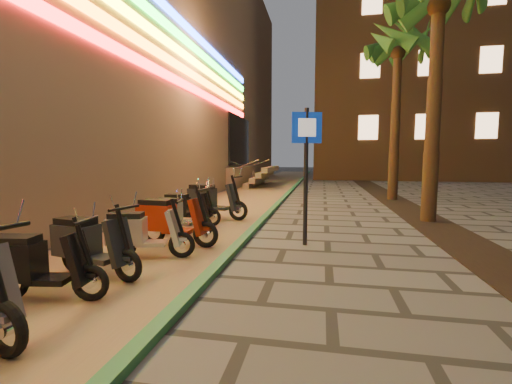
% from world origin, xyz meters
% --- Properties ---
extents(ground, '(120.00, 120.00, 0.00)m').
position_xyz_m(ground, '(0.00, 0.00, 0.00)').
color(ground, '#474442').
rests_on(ground, ground).
extents(parking_strip, '(3.40, 60.00, 0.01)m').
position_xyz_m(parking_strip, '(-2.60, 10.00, 0.01)').
color(parking_strip, '#8C7251').
rests_on(parking_strip, ground).
extents(green_curb, '(0.18, 60.00, 0.10)m').
position_xyz_m(green_curb, '(-0.90, 10.00, 0.05)').
color(green_curb, '#2A713E').
rests_on(green_curb, ground).
extents(planting_strip, '(1.20, 40.00, 0.02)m').
position_xyz_m(planting_strip, '(3.60, 5.00, 0.01)').
color(planting_strip, black).
rests_on(planting_strip, ground).
extents(apartment_block, '(18.00, 16.06, 25.00)m').
position_xyz_m(apartment_block, '(9.00, 32.00, 12.50)').
color(apartment_block, brown).
rests_on(apartment_block, ground).
extents(palm_c, '(2.97, 3.02, 6.91)m').
position_xyz_m(palm_c, '(3.60, 7.00, 5.73)').
color(palm_c, '#472D19').
rests_on(palm_c, ground).
extents(palm_d, '(2.97, 3.02, 7.16)m').
position_xyz_m(palm_d, '(3.60, 12.00, 5.94)').
color(palm_d, '#472D19').
rests_on(palm_d, ground).
extents(pedestrian_sign, '(0.58, 0.22, 2.73)m').
position_xyz_m(pedestrian_sign, '(0.38, 3.78, 1.77)').
color(pedestrian_sign, black).
rests_on(pedestrian_sign, ground).
extents(scooter_4, '(1.50, 0.62, 1.06)m').
position_xyz_m(scooter_4, '(-2.76, 0.41, 0.46)').
color(scooter_4, black).
rests_on(scooter_4, ground).
extents(scooter_5, '(1.58, 0.72, 1.11)m').
position_xyz_m(scooter_5, '(-2.70, 1.33, 0.48)').
color(scooter_5, black).
rests_on(scooter_5, ground).
extents(scooter_6, '(1.50, 0.72, 1.06)m').
position_xyz_m(scooter_6, '(-2.39, 2.27, 0.46)').
color(scooter_6, black).
rests_on(scooter_6, ground).
extents(scooter_7, '(1.70, 0.60, 1.20)m').
position_xyz_m(scooter_7, '(-2.32, 3.23, 0.52)').
color(scooter_7, black).
rests_on(scooter_7, ground).
extents(scooter_8, '(1.52, 0.65, 1.07)m').
position_xyz_m(scooter_8, '(-2.60, 4.21, 0.46)').
color(scooter_8, black).
rests_on(scooter_8, ground).
extents(scooter_9, '(1.50, 0.53, 1.06)m').
position_xyz_m(scooter_9, '(-2.78, 5.20, 0.46)').
color(scooter_9, black).
rests_on(scooter_9, ground).
extents(scooter_10, '(1.82, 0.77, 1.28)m').
position_xyz_m(scooter_10, '(-2.44, 6.25, 0.56)').
color(scooter_10, black).
rests_on(scooter_10, ground).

